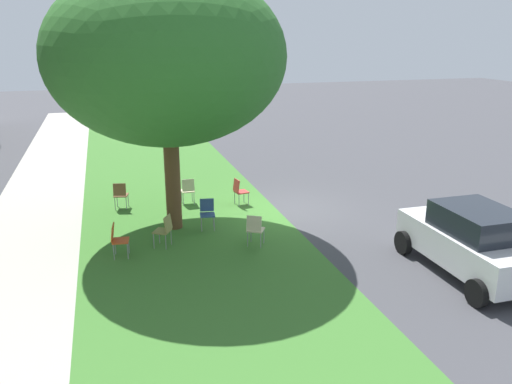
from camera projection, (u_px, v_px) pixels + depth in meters
The scene contains 12 objects.
ground at pixel (284, 210), 16.62m from camera, with size 80.00×80.00×0.00m, color #424247.
grass_verge at pixel (185, 219), 15.75m from camera, with size 48.00×6.00×0.01m, color #3D752D.
sidewalk_strip at pixel (29, 235), 14.56m from camera, with size 48.00×2.80×0.01m, color #ADA89E.
street_tree at pixel (167, 57), 13.70m from camera, with size 6.40×6.40×7.20m.
chair_0 at pixel (188, 189), 17.00m from camera, with size 0.43×0.43×0.88m.
chair_1 at pixel (117, 238), 12.98m from camera, with size 0.47×0.47×0.88m.
chair_2 at pixel (121, 194), 16.55m from camera, with size 0.51×0.50×0.88m.
chair_3 at pixel (239, 190), 16.93m from camera, with size 0.48×0.48×0.88m.
chair_4 at pixel (207, 211), 14.90m from camera, with size 0.48×0.47×0.88m.
chair_5 at pixel (255, 228), 13.66m from camera, with size 0.57×0.57×0.88m.
chair_6 at pixel (164, 229), 13.60m from camera, with size 0.57×0.57×0.88m.
parked_car at pixel (472, 240), 12.02m from camera, with size 3.70×1.92×1.65m.
Camera 1 is at (-14.81, 5.30, 5.47)m, focal length 36.31 mm.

